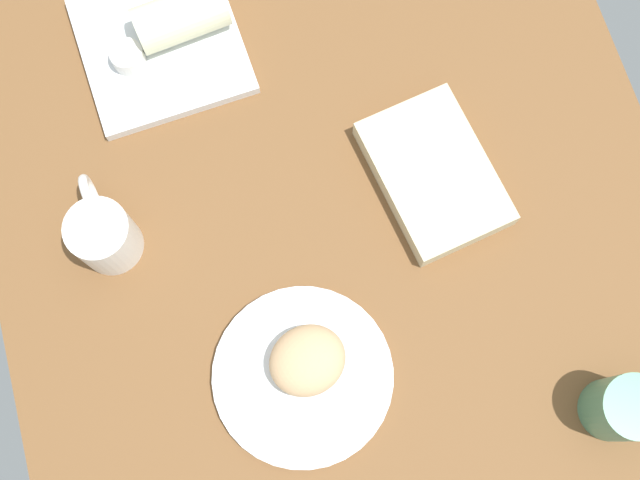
% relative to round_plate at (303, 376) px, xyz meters
% --- Properties ---
extents(dining_table, '(1.10, 0.90, 0.04)m').
position_rel_round_plate_xyz_m(dining_table, '(-0.22, 0.10, -0.03)').
color(dining_table, brown).
rests_on(dining_table, ground).
extents(round_plate, '(0.23, 0.23, 0.01)m').
position_rel_round_plate_xyz_m(round_plate, '(0.00, 0.00, 0.00)').
color(round_plate, white).
rests_on(round_plate, dining_table).
extents(scone_pastry, '(0.11, 0.11, 0.05)m').
position_rel_round_plate_xyz_m(scone_pastry, '(-0.01, 0.01, 0.03)').
color(scone_pastry, tan).
rests_on(scone_pastry, round_plate).
extents(square_plate, '(0.23, 0.23, 0.02)m').
position_rel_round_plate_xyz_m(square_plate, '(-0.49, -0.07, 0.00)').
color(square_plate, white).
rests_on(square_plate, dining_table).
extents(sauce_cup, '(0.05, 0.05, 0.03)m').
position_rel_round_plate_xyz_m(sauce_cup, '(-0.48, -0.11, 0.02)').
color(sauce_cup, silver).
rests_on(sauce_cup, square_plate).
extents(breakfast_wrap, '(0.08, 0.13, 0.06)m').
position_rel_round_plate_xyz_m(breakfast_wrap, '(-0.50, -0.03, 0.04)').
color(breakfast_wrap, beige).
rests_on(breakfast_wrap, square_plate).
extents(book_stack, '(0.23, 0.17, 0.03)m').
position_rel_round_plate_xyz_m(book_stack, '(-0.21, 0.24, 0.01)').
color(book_stack, beige).
rests_on(book_stack, dining_table).
extents(coffee_mug, '(0.08, 0.13, 0.09)m').
position_rel_round_plate_xyz_m(coffee_mug, '(0.14, 0.36, 0.04)').
color(coffee_mug, '#4C8C6B').
rests_on(coffee_mug, dining_table).
extents(second_mug, '(0.13, 0.08, 0.09)m').
position_rel_round_plate_xyz_m(second_mug, '(-0.24, -0.19, 0.04)').
color(second_mug, white).
rests_on(second_mug, dining_table).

